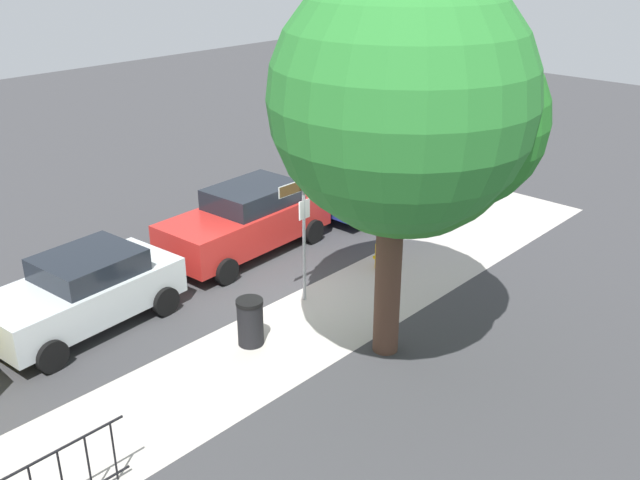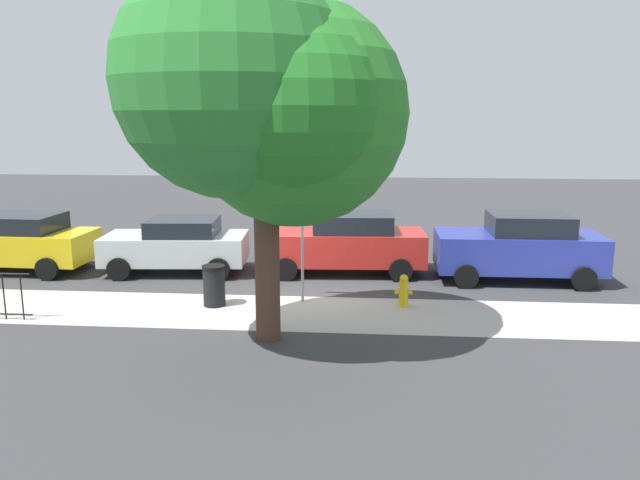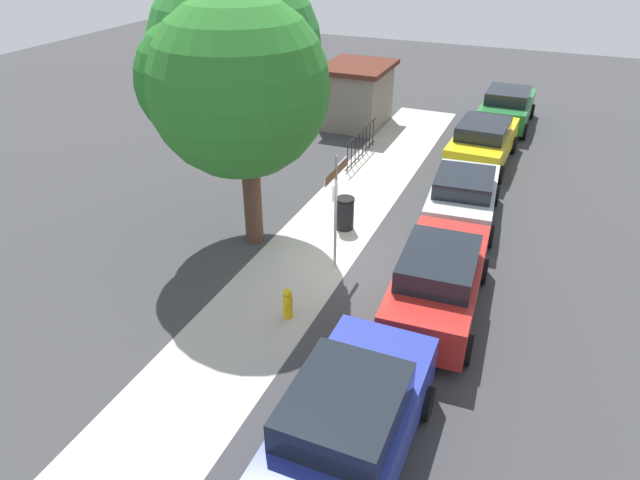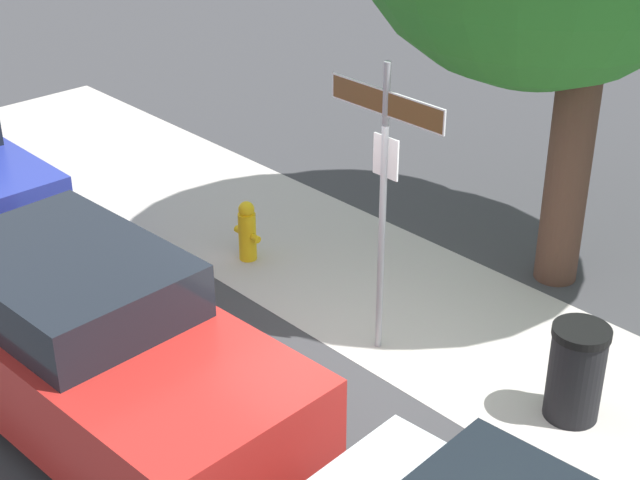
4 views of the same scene
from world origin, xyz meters
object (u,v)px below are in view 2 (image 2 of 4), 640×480
street_sign (302,215)px  fire_hydrant (404,291)px  trash_bin (214,285)px  shade_tree (268,97)px  car_silver (177,245)px  car_blue (520,247)px  car_yellow (14,242)px  car_red (345,243)px

street_sign → fire_hydrant: size_ratio=4.00×
street_sign → trash_bin: street_sign is taller
shade_tree → car_silver: size_ratio=1.76×
car_blue → trash_bin: 8.33m
fire_hydrant → trash_bin: 4.52m
street_sign → car_silver: street_sign is taller
street_sign → trash_bin: (2.07, 0.50, -1.64)m
car_silver → car_yellow: car_yellow is taller
trash_bin → car_blue: bearing=-159.1°
car_silver → car_blue: bearing=175.1°
street_sign → trash_bin: size_ratio=3.19×
car_yellow → fire_hydrant: bearing=168.9°
car_blue → car_red: size_ratio=0.94×
street_sign → car_red: (-0.90, -2.88, -1.25)m
car_blue → trash_bin: (7.77, 2.97, -0.44)m
car_yellow → trash_bin: size_ratio=4.79×
car_red → car_silver: 4.82m
car_yellow → fire_hydrant: car_yellow is taller
shade_tree → car_blue: (-6.01, -5.31, -3.88)m
street_sign → shade_tree: shade_tree is taller
shade_tree → car_yellow: (8.38, -5.22, -3.96)m
trash_bin → car_yellow: bearing=-23.5°
street_sign → car_red: size_ratio=0.66×
car_yellow → shade_tree: bearing=150.0°
shade_tree → car_blue: 8.91m
car_silver → car_yellow: 4.80m
shade_tree → car_yellow: shade_tree is taller
shade_tree → car_silver: (3.59, -5.39, -4.01)m
car_red → car_silver: bearing=1.0°
car_blue → car_silver: car_blue is taller
car_blue → car_silver: bearing=-0.3°
shade_tree → car_silver: bearing=-56.4°
street_sign → car_yellow: 9.11m
fire_hydrant → car_silver: bearing=-23.5°
car_blue → car_silver: (9.60, -0.08, -0.12)m
car_blue → trash_bin: bearing=21.2°
car_blue → fire_hydrant: car_blue is taller
car_red → car_silver: car_red is taller
street_sign → car_blue: bearing=-156.5°
car_silver → trash_bin: bearing=116.6°
street_sign → trash_bin: 2.69m
car_blue → car_yellow: bearing=0.6°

